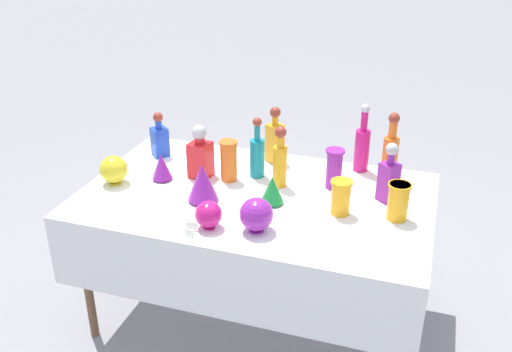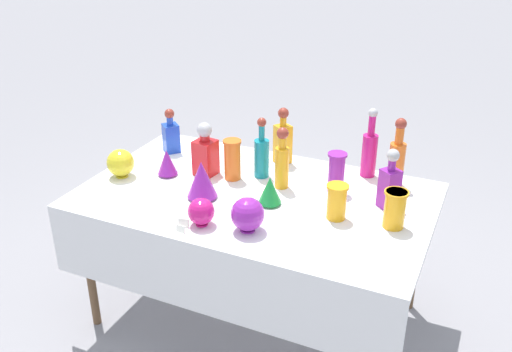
{
  "view_description": "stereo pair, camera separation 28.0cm",
  "coord_description": "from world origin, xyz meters",
  "px_view_note": "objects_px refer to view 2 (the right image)",
  "views": [
    {
      "loc": [
        0.78,
        -2.39,
        2.09
      ],
      "look_at": [
        0.0,
        0.0,
        0.86
      ],
      "focal_mm": 40.0,
      "sensor_mm": 36.0,
      "label": 1
    },
    {
      "loc": [
        1.04,
        -2.29,
        2.09
      ],
      "look_at": [
        0.0,
        0.0,
        0.86
      ],
      "focal_mm": 40.0,
      "sensor_mm": 36.0,
      "label": 2
    }
  ],
  "objects_px": {
    "tall_bottle_1": "(262,154)",
    "tall_bottle_2": "(369,150)",
    "tall_bottle_3": "(282,161)",
    "cardboard_box_behind_left": "(258,194)",
    "fluted_vase_2": "(167,162)",
    "fluted_vase_1": "(270,190)",
    "slender_vase_2": "(336,171)",
    "square_decanter_2": "(205,152)",
    "slender_vase_0": "(232,158)",
    "slender_vase_1": "(337,200)",
    "round_bowl_1": "(201,212)",
    "square_decanter_3": "(390,183)",
    "square_decanter_0": "(171,134)",
    "round_bowl_2": "(248,214)",
    "slender_vase_3": "(395,208)",
    "tall_bottle_0": "(397,158)",
    "round_bowl_0": "(121,163)",
    "fluted_vase_0": "(202,179)",
    "square_decanter_1": "(283,139)"
  },
  "relations": [
    {
      "from": "fluted_vase_2",
      "to": "cardboard_box_behind_left",
      "type": "height_order",
      "value": "fluted_vase_2"
    },
    {
      "from": "square_decanter_0",
      "to": "slender_vase_0",
      "type": "bearing_deg",
      "value": -19.34
    },
    {
      "from": "slender_vase_1",
      "to": "round_bowl_1",
      "type": "bearing_deg",
      "value": -149.82
    },
    {
      "from": "tall_bottle_1",
      "to": "fluted_vase_2",
      "type": "height_order",
      "value": "tall_bottle_1"
    },
    {
      "from": "square_decanter_1",
      "to": "slender_vase_2",
      "type": "height_order",
      "value": "square_decanter_1"
    },
    {
      "from": "square_decanter_0",
      "to": "slender_vase_0",
      "type": "height_order",
      "value": "square_decanter_0"
    },
    {
      "from": "square_decanter_0",
      "to": "slender_vase_2",
      "type": "height_order",
      "value": "square_decanter_0"
    },
    {
      "from": "slender_vase_1",
      "to": "square_decanter_0",
      "type": "bearing_deg",
      "value": 162.75
    },
    {
      "from": "square_decanter_0",
      "to": "round_bowl_0",
      "type": "bearing_deg",
      "value": -99.29
    },
    {
      "from": "slender_vase_0",
      "to": "fluted_vase_2",
      "type": "distance_m",
      "value": 0.35
    },
    {
      "from": "tall_bottle_1",
      "to": "fluted_vase_1",
      "type": "bearing_deg",
      "value": -58.66
    },
    {
      "from": "fluted_vase_1",
      "to": "round_bowl_1",
      "type": "bearing_deg",
      "value": -123.92
    },
    {
      "from": "slender_vase_3",
      "to": "cardboard_box_behind_left",
      "type": "bearing_deg",
      "value": 136.74
    },
    {
      "from": "square_decanter_1",
      "to": "slender_vase_2",
      "type": "distance_m",
      "value": 0.43
    },
    {
      "from": "round_bowl_1",
      "to": "slender_vase_1",
      "type": "bearing_deg",
      "value": 30.18
    },
    {
      "from": "square_decanter_2",
      "to": "slender_vase_1",
      "type": "height_order",
      "value": "square_decanter_2"
    },
    {
      "from": "slender_vase_2",
      "to": "square_decanter_2",
      "type": "bearing_deg",
      "value": -172.36
    },
    {
      "from": "tall_bottle_2",
      "to": "slender_vase_1",
      "type": "xyz_separation_m",
      "value": [
        -0.02,
        -0.5,
        -0.05
      ]
    },
    {
      "from": "fluted_vase_0",
      "to": "round_bowl_1",
      "type": "distance_m",
      "value": 0.26
    },
    {
      "from": "tall_bottle_2",
      "to": "tall_bottle_3",
      "type": "relative_size",
      "value": 1.16
    },
    {
      "from": "tall_bottle_2",
      "to": "fluted_vase_2",
      "type": "relative_size",
      "value": 2.58
    },
    {
      "from": "square_decanter_0",
      "to": "cardboard_box_behind_left",
      "type": "xyz_separation_m",
      "value": [
        0.2,
        0.78,
        -0.72
      ]
    },
    {
      "from": "tall_bottle_1",
      "to": "tall_bottle_2",
      "type": "xyz_separation_m",
      "value": [
        0.51,
        0.24,
        0.02
      ]
    },
    {
      "from": "square_decanter_3",
      "to": "fluted_vase_1",
      "type": "height_order",
      "value": "square_decanter_3"
    },
    {
      "from": "fluted_vase_1",
      "to": "fluted_vase_2",
      "type": "height_order",
      "value": "fluted_vase_2"
    },
    {
      "from": "tall_bottle_2",
      "to": "round_bowl_1",
      "type": "bearing_deg",
      "value": -124.12
    },
    {
      "from": "tall_bottle_3",
      "to": "round_bowl_2",
      "type": "bearing_deg",
      "value": -87.01
    },
    {
      "from": "square_decanter_0",
      "to": "round_bowl_2",
      "type": "bearing_deg",
      "value": -38.16
    },
    {
      "from": "fluted_vase_1",
      "to": "round_bowl_2",
      "type": "distance_m",
      "value": 0.26
    },
    {
      "from": "round_bowl_1",
      "to": "round_bowl_2",
      "type": "relative_size",
      "value": 0.82
    },
    {
      "from": "slender_vase_0",
      "to": "fluted_vase_2",
      "type": "bearing_deg",
      "value": -160.96
    },
    {
      "from": "fluted_vase_0",
      "to": "round_bowl_0",
      "type": "height_order",
      "value": "fluted_vase_0"
    },
    {
      "from": "square_decanter_2",
      "to": "square_decanter_0",
      "type": "bearing_deg",
      "value": 151.27
    },
    {
      "from": "slender_vase_0",
      "to": "slender_vase_1",
      "type": "bearing_deg",
      "value": -15.58
    },
    {
      "from": "slender_vase_1",
      "to": "tall_bottle_2",
      "type": "bearing_deg",
      "value": 87.98
    },
    {
      "from": "tall_bottle_3",
      "to": "square_decanter_2",
      "type": "height_order",
      "value": "tall_bottle_3"
    },
    {
      "from": "slender_vase_2",
      "to": "slender_vase_3",
      "type": "distance_m",
      "value": 0.41
    },
    {
      "from": "tall_bottle_0",
      "to": "tall_bottle_1",
      "type": "xyz_separation_m",
      "value": [
        -0.66,
        -0.19,
        -0.02
      ]
    },
    {
      "from": "slender_vase_3",
      "to": "cardboard_box_behind_left",
      "type": "height_order",
      "value": "slender_vase_3"
    },
    {
      "from": "tall_bottle_3",
      "to": "cardboard_box_behind_left",
      "type": "height_order",
      "value": "tall_bottle_3"
    },
    {
      "from": "tall_bottle_1",
      "to": "square_decanter_2",
      "type": "xyz_separation_m",
      "value": [
        -0.28,
        -0.1,
        0.0
      ]
    },
    {
      "from": "tall_bottle_2",
      "to": "square_decanter_0",
      "type": "height_order",
      "value": "tall_bottle_2"
    },
    {
      "from": "square_decanter_0",
      "to": "round_bowl_2",
      "type": "distance_m",
      "value": 0.99
    },
    {
      "from": "square_decanter_3",
      "to": "fluted_vase_1",
      "type": "bearing_deg",
      "value": -158.11
    },
    {
      "from": "square_decanter_3",
      "to": "fluted_vase_0",
      "type": "bearing_deg",
      "value": -161.25
    },
    {
      "from": "tall_bottle_1",
      "to": "round_bowl_0",
      "type": "xyz_separation_m",
      "value": [
        -0.67,
        -0.31,
        -0.05
      ]
    },
    {
      "from": "tall_bottle_3",
      "to": "fluted_vase_0",
      "type": "bearing_deg",
      "value": -138.53
    },
    {
      "from": "slender_vase_1",
      "to": "round_bowl_0",
      "type": "relative_size",
      "value": 1.11
    },
    {
      "from": "slender_vase_1",
      "to": "square_decanter_2",
      "type": "bearing_deg",
      "value": 168.16
    },
    {
      "from": "tall_bottle_3",
      "to": "fluted_vase_2",
      "type": "distance_m",
      "value": 0.62
    }
  ]
}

